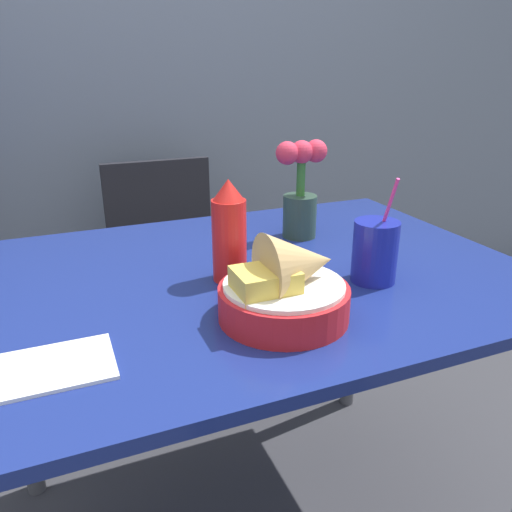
# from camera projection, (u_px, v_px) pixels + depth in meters

# --- Properties ---
(wall_window) EXTENTS (7.00, 0.06, 2.60)m
(wall_window) POSITION_uv_depth(u_px,v_px,m) (134.00, 31.00, 1.90)
(wall_window) COLOR slate
(wall_window) RESTS_ON ground_plane
(dining_table) EXTENTS (1.19, 0.86, 0.76)m
(dining_table) POSITION_uv_depth(u_px,v_px,m) (249.00, 312.00, 1.12)
(dining_table) COLOR navy
(dining_table) RESTS_ON ground_plane
(chair_far_window) EXTENTS (0.40, 0.40, 0.85)m
(chair_far_window) POSITION_uv_depth(u_px,v_px,m) (167.00, 254.00, 1.88)
(chair_far_window) COLOR black
(chair_far_window) RESTS_ON ground_plane
(food_basket) EXTENTS (0.23, 0.23, 0.16)m
(food_basket) POSITION_uv_depth(u_px,v_px,m) (288.00, 287.00, 0.87)
(food_basket) COLOR red
(food_basket) RESTS_ON dining_table
(ketchup_bottle) EXTENTS (0.07, 0.07, 0.21)m
(ketchup_bottle) POSITION_uv_depth(u_px,v_px,m) (229.00, 232.00, 1.01)
(ketchup_bottle) COLOR red
(ketchup_bottle) RESTS_ON dining_table
(drink_cup) EXTENTS (0.09, 0.09, 0.22)m
(drink_cup) POSITION_uv_depth(u_px,v_px,m) (375.00, 253.00, 1.01)
(drink_cup) COLOR #192399
(drink_cup) RESTS_ON dining_table
(flower_vase) EXTENTS (0.14, 0.09, 0.25)m
(flower_vase) POSITION_uv_depth(u_px,v_px,m) (300.00, 191.00, 1.26)
(flower_vase) COLOR #2D4738
(flower_vase) RESTS_ON dining_table
(napkin) EXTENTS (0.16, 0.13, 0.01)m
(napkin) POSITION_uv_depth(u_px,v_px,m) (58.00, 366.00, 0.74)
(napkin) COLOR white
(napkin) RESTS_ON dining_table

